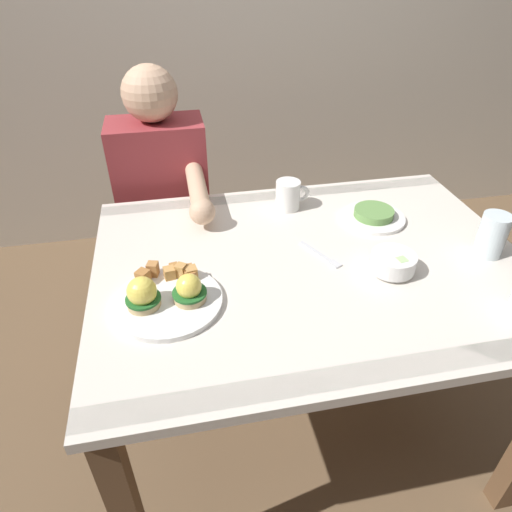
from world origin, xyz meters
name	(u,v)px	position (x,y,z in m)	size (l,w,h in m)	color
ground_plane	(298,421)	(0.00, 0.00, 0.00)	(6.00, 6.00, 0.00)	brown
dining_table	(310,290)	(0.00, 0.00, 0.63)	(1.20, 0.90, 0.74)	silver
eggs_benedict_plate	(166,295)	(-0.40, -0.10, 0.77)	(0.27, 0.27, 0.09)	white
fruit_bowl	(393,263)	(0.19, -0.09, 0.77)	(0.12, 0.12, 0.06)	white
coffee_mug	(289,194)	(0.01, 0.31, 0.79)	(0.11, 0.08, 0.09)	white
fork	(322,256)	(0.03, 0.02, 0.74)	(0.09, 0.15, 0.00)	silver
water_glass_near	(491,238)	(0.49, -0.06, 0.79)	(0.08, 0.08, 0.13)	silver
side_plate	(373,216)	(0.26, 0.18, 0.75)	(0.20, 0.20, 0.04)	white
diner_person	(165,201)	(-0.40, 0.60, 0.65)	(0.34, 0.54, 1.14)	#33333D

